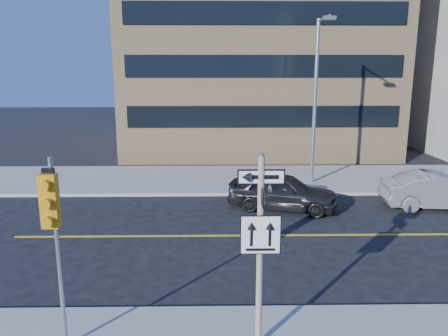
{
  "coord_description": "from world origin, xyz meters",
  "views": [
    {
      "loc": [
        -0.85,
        -10.61,
        5.74
      ],
      "look_at": [
        -0.61,
        4.0,
        2.47
      ],
      "focal_mm": 35.0,
      "sensor_mm": 36.0,
      "label": 1
    }
  ],
  "objects_px": {
    "sign_pole": "(260,241)",
    "streetlight_a": "(317,91)",
    "parked_car_a": "(283,191)",
    "parked_car_b": "(440,191)",
    "traffic_signal": "(52,217)"
  },
  "relations": [
    {
      "from": "parked_car_a",
      "to": "streetlight_a",
      "type": "height_order",
      "value": "streetlight_a"
    },
    {
      "from": "sign_pole",
      "to": "traffic_signal",
      "type": "height_order",
      "value": "sign_pole"
    },
    {
      "from": "parked_car_a",
      "to": "streetlight_a",
      "type": "distance_m",
      "value": 5.84
    },
    {
      "from": "sign_pole",
      "to": "parked_car_b",
      "type": "relative_size",
      "value": 0.87
    },
    {
      "from": "sign_pole",
      "to": "streetlight_a",
      "type": "distance_m",
      "value": 14.05
    },
    {
      "from": "sign_pole",
      "to": "parked_car_b",
      "type": "distance_m",
      "value": 12.92
    },
    {
      "from": "traffic_signal",
      "to": "parked_car_b",
      "type": "height_order",
      "value": "traffic_signal"
    },
    {
      "from": "parked_car_a",
      "to": "streetlight_a",
      "type": "bearing_deg",
      "value": -11.82
    },
    {
      "from": "traffic_signal",
      "to": "parked_car_b",
      "type": "bearing_deg",
      "value": 37.58
    },
    {
      "from": "streetlight_a",
      "to": "sign_pole",
      "type": "bearing_deg",
      "value": -106.77
    },
    {
      "from": "sign_pole",
      "to": "streetlight_a",
      "type": "bearing_deg",
      "value": 73.23
    },
    {
      "from": "traffic_signal",
      "to": "streetlight_a",
      "type": "height_order",
      "value": "streetlight_a"
    },
    {
      "from": "parked_car_a",
      "to": "parked_car_b",
      "type": "distance_m",
      "value": 6.66
    },
    {
      "from": "sign_pole",
      "to": "streetlight_a",
      "type": "xyz_separation_m",
      "value": [
        4.0,
        13.27,
        2.32
      ]
    },
    {
      "from": "parked_car_a",
      "to": "sign_pole",
      "type": "bearing_deg",
      "value": -174.01
    }
  ]
}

